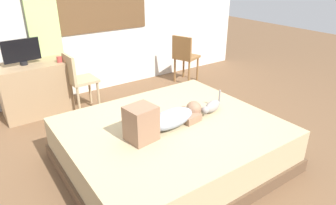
% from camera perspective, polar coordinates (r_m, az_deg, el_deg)
% --- Properties ---
extents(ground_plane, '(16.00, 16.00, 0.00)m').
position_cam_1_polar(ground_plane, '(3.44, 1.24, -10.55)').
color(ground_plane, brown).
extents(back_wall_with_window, '(6.40, 0.14, 2.90)m').
position_cam_1_polar(back_wall_with_window, '(5.07, -16.20, 17.69)').
color(back_wall_with_window, silver).
rests_on(back_wall_with_window, ground).
extents(bed, '(2.16, 1.87, 0.48)m').
position_cam_1_polar(bed, '(3.25, 0.58, -7.93)').
color(bed, brown).
rests_on(bed, ground).
extents(person_lying, '(0.94, 0.37, 0.34)m').
position_cam_1_polar(person_lying, '(2.99, -0.81, -3.17)').
color(person_lying, '#8C939E').
rests_on(person_lying, bed).
extents(cat, '(0.35, 0.18, 0.21)m').
position_cam_1_polar(cat, '(3.39, 8.25, -0.75)').
color(cat, gray).
rests_on(cat, bed).
extents(desk, '(0.90, 0.56, 0.74)m').
position_cam_1_polar(desk, '(4.70, -23.86, 2.38)').
color(desk, '#997A56').
rests_on(desk, ground).
extents(tv_monitor, '(0.48, 0.10, 0.35)m').
position_cam_1_polar(tv_monitor, '(4.53, -25.96, 8.62)').
color(tv_monitor, black).
rests_on(tv_monitor, desk).
extents(cup, '(0.07, 0.07, 0.08)m').
position_cam_1_polar(cup, '(4.51, -19.84, 7.70)').
color(cup, '#B23D38').
rests_on(cup, desk).
extents(chair_by_desk, '(0.40, 0.40, 0.86)m').
position_cam_1_polar(chair_by_desk, '(4.51, -16.73, 4.46)').
color(chair_by_desk, tan).
rests_on(chair_by_desk, ground).
extents(chair_spare, '(0.49, 0.49, 0.86)m').
position_cam_1_polar(chair_spare, '(5.46, 3.14, 8.92)').
color(chair_spare, brown).
rests_on(chair_spare, ground).
extents(curtain_left, '(0.44, 0.06, 2.33)m').
position_cam_1_polar(curtain_left, '(4.82, -22.42, 13.08)').
color(curtain_left, '#ADCC75').
rests_on(curtain_left, ground).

